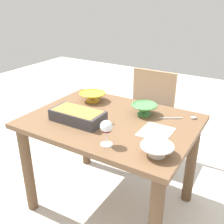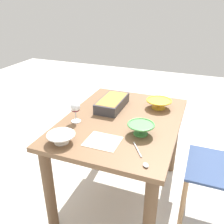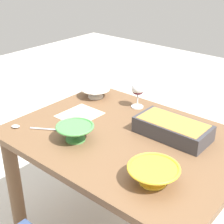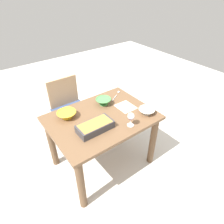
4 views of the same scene
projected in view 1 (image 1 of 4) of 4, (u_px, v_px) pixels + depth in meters
ground_plane at (111, 202)px, 2.14m from camera, size 8.00×8.00×0.00m
dining_table at (111, 138)px, 1.89m from camera, size 1.15×0.85×0.74m
chair at (148, 112)px, 2.57m from camera, size 0.46×0.38×0.88m
wine_glass at (106, 128)px, 1.48m from camera, size 0.07×0.07×0.16m
casserole_dish at (78, 115)px, 1.79m from camera, size 0.36×0.18×0.08m
mixing_bowl at (93, 96)px, 2.13m from camera, size 0.21×0.21×0.07m
small_bowl at (157, 149)px, 1.41m from camera, size 0.18×0.18×0.06m
serving_bowl at (144, 109)px, 1.89m from camera, size 0.19×0.19×0.08m
serving_spoon at (186, 118)px, 1.84m from camera, size 0.23×0.15×0.01m
napkin at (156, 132)px, 1.66m from camera, size 0.19×0.22×0.00m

